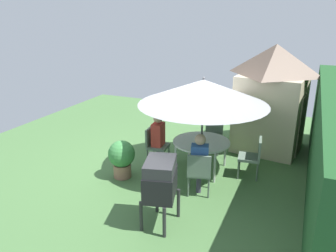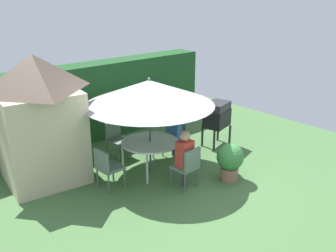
{
  "view_description": "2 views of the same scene",
  "coord_description": "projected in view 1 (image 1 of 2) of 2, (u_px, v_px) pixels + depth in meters",
  "views": [
    {
      "loc": [
        6.59,
        2.89,
        3.48
      ],
      "look_at": [
        0.29,
        0.18,
        1.11
      ],
      "focal_mm": 35.35,
      "sensor_mm": 36.0,
      "label": 1
    },
    {
      "loc": [
        -4.97,
        -5.33,
        3.95
      ],
      "look_at": [
        -0.08,
        0.24,
        1.25
      ],
      "focal_mm": 40.31,
      "sensor_mm": 36.0,
      "label": 2
    }
  ],
  "objects": [
    {
      "name": "bbq_grill",
      "position": [
        160.0,
        180.0,
        5.48
      ],
      "size": [
        0.81,
        0.67,
        1.2
      ],
      "color": "black",
      "rests_on": "ground"
    },
    {
      "name": "garden_shed",
      "position": [
        272.0,
        97.0,
        8.51
      ],
      "size": [
        1.88,
        1.87,
        2.75
      ],
      "color": "#C6B793",
      "rests_on": "ground"
    },
    {
      "name": "chair_near_shed",
      "position": [
        155.0,
        143.0,
        7.89
      ],
      "size": [
        0.49,
        0.5,
        0.9
      ],
      "color": "slate",
      "rests_on": "ground"
    },
    {
      "name": "potted_plant_by_shed",
      "position": [
        122.0,
        157.0,
        7.24
      ],
      "size": [
        0.59,
        0.59,
        0.85
      ],
      "color": "#936651",
      "rests_on": "ground"
    },
    {
      "name": "person_in_red",
      "position": [
        158.0,
        133.0,
        7.78
      ],
      "size": [
        0.36,
        0.26,
        1.26
      ],
      "color": "#CC3D33",
      "rests_on": "ground"
    },
    {
      "name": "chair_toward_house",
      "position": [
        213.0,
        132.0,
        8.6
      ],
      "size": [
        0.49,
        0.48,
        0.9
      ],
      "color": "slate",
      "rests_on": "ground"
    },
    {
      "name": "hedge_backdrop",
      "position": [
        334.0,
        147.0,
        6.29
      ],
      "size": [
        7.25,
        0.75,
        2.09
      ],
      "color": "#1E4C23",
      "rests_on": "ground"
    },
    {
      "name": "patio_table",
      "position": [
        201.0,
        143.0,
        7.49
      ],
      "size": [
        1.29,
        1.29,
        0.72
      ],
      "color": "white",
      "rests_on": "ground"
    },
    {
      "name": "patio_umbrella",
      "position": [
        203.0,
        92.0,
        7.1
      ],
      "size": [
        2.85,
        2.85,
        2.19
      ],
      "color": "#4C4C51",
      "rests_on": "ground"
    },
    {
      "name": "person_in_blue",
      "position": [
        200.0,
        157.0,
        6.5
      ],
      "size": [
        0.32,
        0.39,
        1.26
      ],
      "color": "#3866B2",
      "rests_on": "ground"
    },
    {
      "name": "ground_plane",
      "position": [
        166.0,
        165.0,
        7.94
      ],
      "size": [
        11.0,
        11.0,
        0.0
      ],
      "primitive_type": "plane",
      "color": "#47703D"
    },
    {
      "name": "chair_far_side",
      "position": [
        199.0,
        171.0,
        6.51
      ],
      "size": [
        0.57,
        0.57,
        0.9
      ],
      "color": "slate",
      "rests_on": "ground"
    },
    {
      "name": "chair_toward_hedge",
      "position": [
        253.0,
        155.0,
        7.24
      ],
      "size": [
        0.52,
        0.52,
        0.9
      ],
      "color": "slate",
      "rests_on": "ground"
    }
  ]
}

